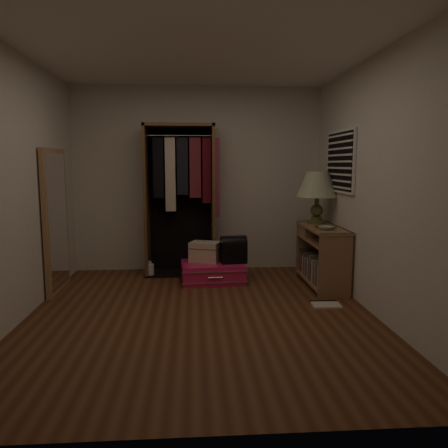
{
  "coord_description": "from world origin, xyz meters",
  "views": [
    {
      "loc": [
        -0.07,
        -4.27,
        1.52
      ],
      "look_at": [
        0.3,
        0.95,
        0.8
      ],
      "focal_mm": 35.0,
      "sensor_mm": 36.0,
      "label": 1
    }
  ],
  "objects_px": {
    "floor_mirror": "(56,221)",
    "white_jug": "(150,270)",
    "train_case": "(205,251)",
    "table_lamp": "(317,186)",
    "pink_suitcase": "(213,272)",
    "black_bag": "(233,249)",
    "console_bookshelf": "(321,254)",
    "open_wardrobe": "(183,186)"
  },
  "relations": [
    {
      "from": "train_case",
      "to": "black_bag",
      "type": "xyz_separation_m",
      "value": [
        0.37,
        -0.1,
        0.05
      ]
    },
    {
      "from": "train_case",
      "to": "black_bag",
      "type": "height_order",
      "value": "black_bag"
    },
    {
      "from": "train_case",
      "to": "white_jug",
      "type": "distance_m",
      "value": 0.84
    },
    {
      "from": "console_bookshelf",
      "to": "floor_mirror",
      "type": "distance_m",
      "value": 3.27
    },
    {
      "from": "pink_suitcase",
      "to": "black_bag",
      "type": "relative_size",
      "value": 2.42
    },
    {
      "from": "open_wardrobe",
      "to": "white_jug",
      "type": "bearing_deg",
      "value": -159.66
    },
    {
      "from": "console_bookshelf",
      "to": "table_lamp",
      "type": "relative_size",
      "value": 1.65
    },
    {
      "from": "console_bookshelf",
      "to": "white_jug",
      "type": "height_order",
      "value": "console_bookshelf"
    },
    {
      "from": "console_bookshelf",
      "to": "white_jug",
      "type": "xyz_separation_m",
      "value": [
        -2.2,
        0.56,
        -0.3
      ]
    },
    {
      "from": "black_bag",
      "to": "white_jug",
      "type": "distance_m",
      "value": 1.22
    },
    {
      "from": "pink_suitcase",
      "to": "black_bag",
      "type": "distance_m",
      "value": 0.41
    },
    {
      "from": "open_wardrobe",
      "to": "table_lamp",
      "type": "height_order",
      "value": "open_wardrobe"
    },
    {
      "from": "console_bookshelf",
      "to": "pink_suitcase",
      "type": "height_order",
      "value": "console_bookshelf"
    },
    {
      "from": "white_jug",
      "to": "black_bag",
      "type": "bearing_deg",
      "value": -17.13
    },
    {
      "from": "floor_mirror",
      "to": "pink_suitcase",
      "type": "relative_size",
      "value": 1.98
    },
    {
      "from": "train_case",
      "to": "table_lamp",
      "type": "xyz_separation_m",
      "value": [
        1.46,
        -0.06,
        0.86
      ]
    },
    {
      "from": "open_wardrobe",
      "to": "pink_suitcase",
      "type": "bearing_deg",
      "value": -52.12
    },
    {
      "from": "open_wardrobe",
      "to": "train_case",
      "type": "relative_size",
      "value": 4.58
    },
    {
      "from": "console_bookshelf",
      "to": "train_case",
      "type": "xyz_separation_m",
      "value": [
        -1.46,
        0.32,
        -0.01
      ]
    },
    {
      "from": "floor_mirror",
      "to": "white_jug",
      "type": "relative_size",
      "value": 8.25
    },
    {
      "from": "train_case",
      "to": "console_bookshelf",
      "type": "bearing_deg",
      "value": 7.07
    },
    {
      "from": "train_case",
      "to": "black_bag",
      "type": "relative_size",
      "value": 1.26
    },
    {
      "from": "open_wardrobe",
      "to": "pink_suitcase",
      "type": "xyz_separation_m",
      "value": [
        0.39,
        -0.5,
        -1.09
      ]
    },
    {
      "from": "open_wardrobe",
      "to": "white_jug",
      "type": "height_order",
      "value": "open_wardrobe"
    },
    {
      "from": "black_bag",
      "to": "table_lamp",
      "type": "relative_size",
      "value": 0.52
    },
    {
      "from": "pink_suitcase",
      "to": "table_lamp",
      "type": "bearing_deg",
      "value": -2.67
    },
    {
      "from": "console_bookshelf",
      "to": "open_wardrobe",
      "type": "relative_size",
      "value": 0.55
    },
    {
      "from": "train_case",
      "to": "black_bag",
      "type": "bearing_deg",
      "value": 3.67
    },
    {
      "from": "train_case",
      "to": "table_lamp",
      "type": "bearing_deg",
      "value": 17.24
    },
    {
      "from": "black_bag",
      "to": "table_lamp",
      "type": "distance_m",
      "value": 1.36
    },
    {
      "from": "open_wardrobe",
      "to": "black_bag",
      "type": "relative_size",
      "value": 5.78
    },
    {
      "from": "table_lamp",
      "to": "train_case",
      "type": "bearing_deg",
      "value": 177.81
    },
    {
      "from": "open_wardrobe",
      "to": "floor_mirror",
      "type": "xyz_separation_m",
      "value": [
        -1.49,
        -0.77,
        -0.37
      ]
    },
    {
      "from": "console_bookshelf",
      "to": "floor_mirror",
      "type": "relative_size",
      "value": 0.66
    },
    {
      "from": "floor_mirror",
      "to": "train_case",
      "type": "distance_m",
      "value": 1.88
    },
    {
      "from": "pink_suitcase",
      "to": "train_case",
      "type": "xyz_separation_m",
      "value": [
        -0.1,
        0.08,
        0.26
      ]
    },
    {
      "from": "console_bookshelf",
      "to": "open_wardrobe",
      "type": "xyz_separation_m",
      "value": [
        -1.74,
        0.73,
        0.83
      ]
    },
    {
      "from": "pink_suitcase",
      "to": "black_bag",
      "type": "height_order",
      "value": "black_bag"
    },
    {
      "from": "console_bookshelf",
      "to": "table_lamp",
      "type": "bearing_deg",
      "value": 88.74
    },
    {
      "from": "console_bookshelf",
      "to": "black_bag",
      "type": "relative_size",
      "value": 3.16
    },
    {
      "from": "console_bookshelf",
      "to": "floor_mirror",
      "type": "height_order",
      "value": "floor_mirror"
    },
    {
      "from": "black_bag",
      "to": "white_jug",
      "type": "bearing_deg",
      "value": 156.73
    }
  ]
}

